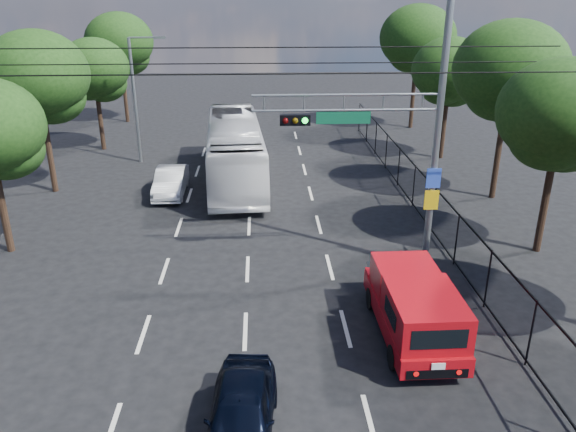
{
  "coord_description": "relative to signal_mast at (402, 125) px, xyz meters",
  "views": [
    {
      "loc": [
        0.56,
        -10.21,
        9.42
      ],
      "look_at": [
        1.38,
        6.13,
        2.8
      ],
      "focal_mm": 35.0,
      "sensor_mm": 36.0,
      "label": 1
    }
  ],
  "objects": [
    {
      "name": "signal_mast",
      "position": [
        0.0,
        0.0,
        0.0
      ],
      "size": [
        6.43,
        0.39,
        9.5
      ],
      "color": "slate",
      "rests_on": "ground"
    },
    {
      "name": "tree_left_e",
      "position": [
        -14.87,
        25.03,
        0.29
      ],
      "size": [
        4.92,
        4.92,
        7.99
      ],
      "color": "black",
      "rests_on": "ground"
    },
    {
      "name": "ground",
      "position": [
        -5.28,
        -7.99,
        -5.24
      ],
      "size": [
        120.0,
        120.0,
        0.0
      ],
      "primitive_type": "plane",
      "color": "black",
      "rests_on": "ground"
    },
    {
      "name": "navy_hatchback",
      "position": [
        -5.27,
        -8.24,
        -4.6
      ],
      "size": [
        1.79,
        3.88,
        1.29
      ],
      "primitive_type": "imported",
      "rotation": [
        0.0,
        0.0,
        -0.07
      ],
      "color": "black",
      "rests_on": "ground"
    },
    {
      "name": "red_pickup",
      "position": [
        -0.44,
        -4.51,
        -4.22
      ],
      "size": [
        1.97,
        5.21,
        1.92
      ],
      "color": "black",
      "rests_on": "ground"
    },
    {
      "name": "white_van",
      "position": [
        -9.18,
        8.24,
        -4.59
      ],
      "size": [
        1.4,
        3.96,
        1.3
      ],
      "primitive_type": "imported",
      "rotation": [
        0.0,
        0.0,
        0.01
      ],
      "color": "silver",
      "rests_on": "ground"
    },
    {
      "name": "lane_markings",
      "position": [
        -5.28,
        6.01,
        -5.24
      ],
      "size": [
        6.12,
        38.0,
        0.01
      ],
      "color": "beige",
      "rests_on": "ground"
    },
    {
      "name": "streetlight_left",
      "position": [
        -11.62,
        14.01,
        -1.3
      ],
      "size": [
        2.09,
        0.22,
        7.08
      ],
      "color": "slate",
      "rests_on": "ground"
    },
    {
      "name": "tree_left_c",
      "position": [
        -15.07,
        9.03,
        0.15
      ],
      "size": [
        4.8,
        4.8,
        7.8
      ],
      "color": "black",
      "rests_on": "ground"
    },
    {
      "name": "tree_right_e",
      "position": [
        6.33,
        22.03,
        0.69
      ],
      "size": [
        5.28,
        5.28,
        8.58
      ],
      "color": "black",
      "rests_on": "ground"
    },
    {
      "name": "tree_right_c",
      "position": [
        6.53,
        7.03,
        0.49
      ],
      "size": [
        5.1,
        5.1,
        8.29
      ],
      "color": "black",
      "rests_on": "ground"
    },
    {
      "name": "white_bus",
      "position": [
        -6.09,
        10.36,
        -3.63
      ],
      "size": [
        3.46,
        11.74,
        3.23
      ],
      "primitive_type": "imported",
      "rotation": [
        0.0,
        0.0,
        0.07
      ],
      "color": "silver",
      "rests_on": "ground"
    },
    {
      "name": "utility_wires",
      "position": [
        -5.28,
        0.84,
        1.99
      ],
      "size": [
        22.0,
        5.04,
        0.74
      ],
      "color": "black",
      "rests_on": "ground"
    },
    {
      "name": "tree_left_d",
      "position": [
        -14.67,
        17.03,
        -0.52
      ],
      "size": [
        4.2,
        4.2,
        6.83
      ],
      "color": "black",
      "rests_on": "ground"
    },
    {
      "name": "tree_right_b",
      "position": [
        5.93,
        1.03,
        -0.19
      ],
      "size": [
        4.5,
        4.5,
        7.31
      ],
      "color": "black",
      "rests_on": "ground"
    },
    {
      "name": "fence_right",
      "position": [
        2.32,
        4.18,
        -4.21
      ],
      "size": [
        0.06,
        34.03,
        2.0
      ],
      "color": "black",
      "rests_on": "ground"
    },
    {
      "name": "tree_right_d",
      "position": [
        6.13,
        14.03,
        -0.39
      ],
      "size": [
        4.32,
        4.32,
        7.02
      ],
      "color": "black",
      "rests_on": "ground"
    }
  ]
}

